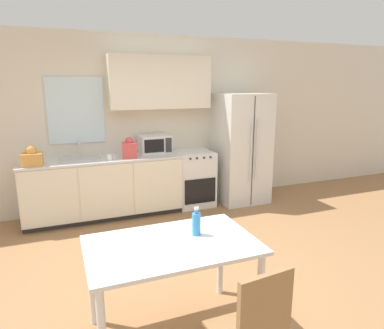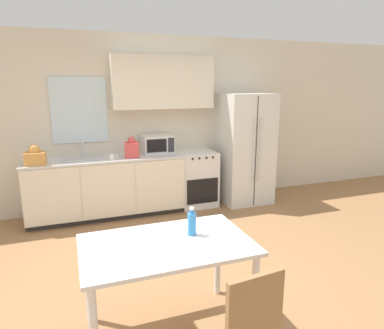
{
  "view_description": "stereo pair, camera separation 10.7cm",
  "coord_description": "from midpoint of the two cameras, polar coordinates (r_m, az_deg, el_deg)",
  "views": [
    {
      "loc": [
        -1.1,
        -2.95,
        1.94
      ],
      "look_at": [
        0.3,
        0.6,
        1.05
      ],
      "focal_mm": 32.0,
      "sensor_mm": 36.0,
      "label": 1
    },
    {
      "loc": [
        -1.0,
        -2.99,
        1.94
      ],
      "look_at": [
        0.3,
        0.6,
        1.05
      ],
      "focal_mm": 32.0,
      "sensor_mm": 36.0,
      "label": 2
    }
  ],
  "objects": [
    {
      "name": "ground_plane",
      "position": [
        3.7,
        -1.89,
        -18.5
      ],
      "size": [
        12.0,
        12.0,
        0.0
      ],
      "primitive_type": "plane",
      "color": "#9E7047"
    },
    {
      "name": "wall_back",
      "position": [
        5.5,
        -9.93,
        7.92
      ],
      "size": [
        12.0,
        0.38,
        2.7
      ],
      "color": "beige",
      "rests_on": "ground_plane"
    },
    {
      "name": "kitchen_counter",
      "position": [
        5.28,
        -15.01,
        -3.66
      ],
      "size": [
        2.27,
        0.67,
        0.9
      ],
      "color": "#333333",
      "rests_on": "ground_plane"
    },
    {
      "name": "oven_range",
      "position": [
        5.62,
        -0.38,
        -2.26
      ],
      "size": [
        0.6,
        0.64,
        0.9
      ],
      "color": "white",
      "rests_on": "ground_plane"
    },
    {
      "name": "refrigerator",
      "position": [
        5.8,
        7.6,
        2.72
      ],
      "size": [
        0.8,
        0.82,
        1.8
      ],
      "color": "silver",
      "rests_on": "ground_plane"
    },
    {
      "name": "kitchen_sink",
      "position": [
        5.16,
        -18.63,
        1.0
      ],
      "size": [
        0.56,
        0.42,
        0.24
      ],
      "color": "#B7BABC",
      "rests_on": "kitchen_counter"
    },
    {
      "name": "microwave",
      "position": [
        5.4,
        -6.8,
        3.44
      ],
      "size": [
        0.47,
        0.37,
        0.27
      ],
      "color": "silver",
      "rests_on": "kitchen_counter"
    },
    {
      "name": "coffee_mug",
      "position": [
        4.98,
        -14.12,
        1.17
      ],
      "size": [
        0.11,
        0.08,
        0.08
      ],
      "color": "white",
      "rests_on": "kitchen_counter"
    },
    {
      "name": "grocery_bag_0",
      "position": [
        5.06,
        -10.98,
        2.59
      ],
      "size": [
        0.23,
        0.21,
        0.31
      ],
      "rotation": [
        0.0,
        0.0,
        -0.16
      ],
      "color": "#D14C4C",
      "rests_on": "kitchen_counter"
    },
    {
      "name": "grocery_bag_1",
      "position": [
        4.98,
        -25.69,
        1.08
      ],
      "size": [
        0.27,
        0.23,
        0.27
      ],
      "rotation": [
        0.0,
        0.0,
        -0.04
      ],
      "color": "#DB994C",
      "rests_on": "kitchen_counter"
    },
    {
      "name": "dining_table",
      "position": [
        2.71,
        -4.49,
        -14.94
      ],
      "size": [
        1.28,
        0.8,
        0.77
      ],
      "color": "white",
      "rests_on": "ground_plane"
    },
    {
      "name": "dining_chair_near",
      "position": [
        2.28,
        8.95,
        -25.21
      ],
      "size": [
        0.44,
        0.44,
        0.93
      ],
      "rotation": [
        0.0,
        0.0,
        0.1
      ],
      "color": "#997047",
      "rests_on": "ground_plane"
    },
    {
      "name": "drink_bottle",
      "position": [
        2.76,
        -0.4,
        -9.77
      ],
      "size": [
        0.07,
        0.07,
        0.23
      ],
      "color": "#338CD8",
      "rests_on": "dining_table"
    }
  ]
}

